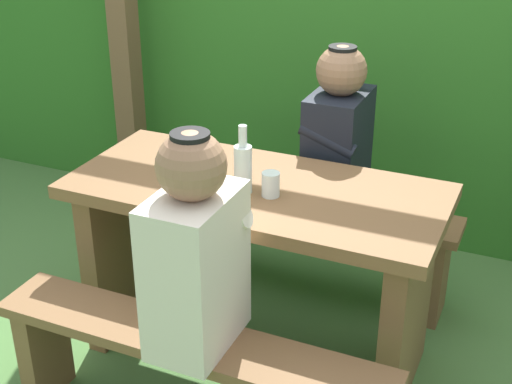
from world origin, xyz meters
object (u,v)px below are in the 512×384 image
(person_white_shirt, at_px, (195,251))
(bottle_left, at_px, (243,167))
(picnic_table, at_px, (256,243))
(person_black_coat, at_px, (338,136))
(bench_near, at_px, (190,368))
(bench_far, at_px, (304,225))
(drinking_glass, at_px, (271,184))

(person_white_shirt, distance_m, bottle_left, 0.48)
(picnic_table, height_order, person_black_coat, person_black_coat)
(picnic_table, xyz_separation_m, person_white_shirt, (0.04, -0.54, 0.27))
(picnic_table, distance_m, bench_near, 0.58)
(person_white_shirt, bearing_deg, bench_far, 92.01)
(person_white_shirt, bearing_deg, picnic_table, 94.03)
(picnic_table, height_order, bench_far, picnic_table)
(bench_near, xyz_separation_m, bench_far, (0.00, 1.09, 0.00))
(bench_far, xyz_separation_m, person_black_coat, (0.14, -0.00, 0.46))
(person_white_shirt, bearing_deg, bench_near, -175.05)
(picnic_table, xyz_separation_m, bench_far, (0.00, 0.55, -0.19))
(bench_far, bearing_deg, bottle_left, -91.72)
(bench_near, height_order, bottle_left, bottle_left)
(person_white_shirt, height_order, bottle_left, person_white_shirt)
(bench_far, distance_m, bottle_left, 0.82)
(drinking_glass, bearing_deg, person_black_coat, 84.73)
(bottle_left, bearing_deg, picnic_table, 75.62)
(bench_near, relative_size, drinking_glass, 15.60)
(bench_near, bearing_deg, person_black_coat, 82.72)
(bench_far, bearing_deg, bench_near, -90.00)
(person_black_coat, bearing_deg, drinking_glass, -95.27)
(person_white_shirt, bearing_deg, person_black_coat, 84.69)
(person_black_coat, distance_m, drinking_glass, 0.61)
(person_black_coat, bearing_deg, bottle_left, -104.38)
(bench_far, relative_size, bottle_left, 5.45)
(bench_far, xyz_separation_m, drinking_glass, (0.08, -0.61, 0.48))
(bench_near, relative_size, person_white_shirt, 1.95)
(picnic_table, xyz_separation_m, drinking_glass, (0.08, -0.06, 0.29))
(person_black_coat, bearing_deg, bench_near, -97.28)
(bench_near, bearing_deg, bottle_left, 92.25)
(person_white_shirt, height_order, person_black_coat, same)
(bench_far, height_order, person_white_shirt, person_white_shirt)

